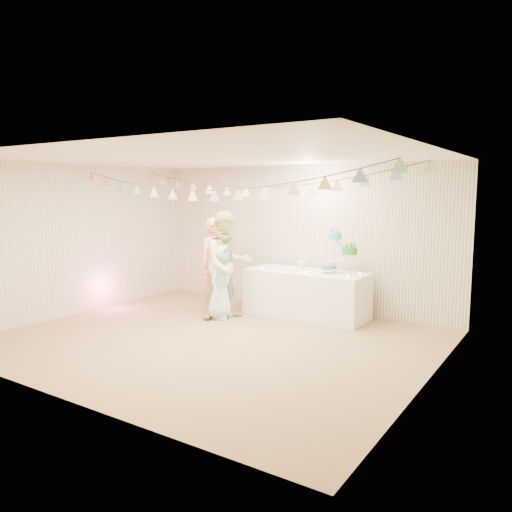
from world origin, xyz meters
The scene contains 24 objects.
floor centered at (0.00, 0.00, 0.00)m, with size 6.00×6.00×0.00m, color olive.
ceiling centered at (0.00, 0.00, 2.60)m, with size 6.00×6.00×0.00m, color white.
back_wall centered at (0.00, 2.50, 1.30)m, with size 6.00×6.00×0.00m, color silver.
front_wall centered at (0.00, -2.50, 1.30)m, with size 6.00×6.00×0.00m, color silver.
left_wall centered at (-3.00, 0.00, 1.30)m, with size 5.00×5.00×0.00m, color silver.
right_wall centered at (3.00, 0.00, 1.30)m, with size 5.00×5.00×0.00m, color silver.
table centered at (0.47, 1.96, 0.39)m, with size 2.09×0.84×0.78m, color white.
cake_stand centered at (1.02, 2.01, 1.10)m, with size 0.63×0.37×0.70m, color silver, non-canonical shape.
cake_bottom centered at (0.87, 1.95, 0.84)m, with size 0.31×0.31×0.15m, color teal, non-canonical shape.
cake_middle centered at (1.20, 2.10, 1.11)m, with size 0.27×0.27×0.22m, color #1D8822, non-canonical shape.
cake_top_tier centered at (0.96, 1.98, 1.38)m, with size 0.25×0.25×0.19m, color #43C6D5, non-canonical shape.
platter centered at (0.00, 1.91, 0.76)m, with size 0.37×0.37×0.02m, color white.
posy centered at (0.35, 2.01, 0.84)m, with size 0.15×0.15×0.18m, color white, non-canonical shape.
person_adult_a centered at (-0.99, 1.35, 0.84)m, with size 0.61×0.40×1.68m, color #FE9E84.
person_adult_b centered at (-0.59, 1.13, 0.90)m, with size 0.88×0.68×1.81m, color #CCC47D.
person_child centered at (-0.68, 1.05, 0.64)m, with size 0.63×0.41×1.28m, color #AEE1F7.
bunting_back centered at (0.00, 1.10, 2.35)m, with size 5.60×1.10×0.40m, color pink, non-canonical shape.
bunting_front centered at (0.00, -0.20, 2.32)m, with size 5.60×0.90×0.36m, color #72A5E5, non-canonical shape.
tealight_0 centered at (-0.33, 1.81, 0.80)m, with size 0.04×0.04×0.03m, color #FFD88C.
tealight_1 centered at (0.12, 2.14, 0.80)m, with size 0.04×0.04×0.03m, color #FFD88C.
tealight_2 centered at (0.57, 1.74, 0.80)m, with size 0.04×0.04×0.03m, color #FFD88C.
tealight_3 centered at (0.82, 2.18, 0.80)m, with size 0.04×0.04×0.03m, color #FFD88C.
tealight_4 centered at (1.29, 1.78, 0.80)m, with size 0.04×0.04×0.03m, color #FFD88C.
tealight_5 centered at (1.37, 2.11, 0.80)m, with size 0.04×0.04×0.03m, color #FFD88C.
Camera 1 is at (4.33, -5.54, 2.14)m, focal length 35.00 mm.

